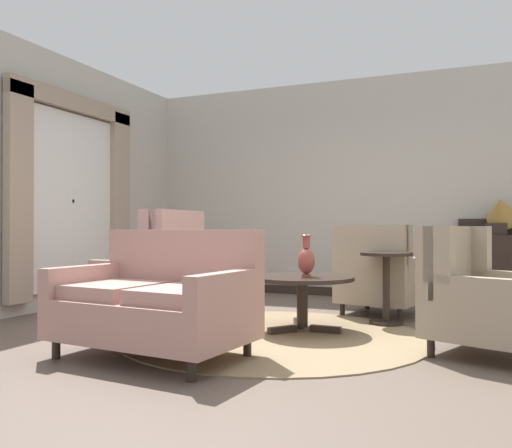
{
  "coord_description": "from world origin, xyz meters",
  "views": [
    {
      "loc": [
        1.65,
        -4.06,
        0.94
      ],
      "look_at": [
        -0.23,
        0.46,
        0.98
      ],
      "focal_mm": 37.81,
      "sensor_mm": 36.0,
      "label": 1
    }
  ],
  "objects_px": {
    "armchair_back_corner": "(379,276)",
    "side_table": "(386,281)",
    "coffee_table": "(302,285)",
    "gramophone": "(501,212)",
    "armchair_near_sideboard": "(156,277)",
    "sideboard": "(496,266)",
    "settee": "(157,302)",
    "armchair_beside_settee": "(483,300)",
    "porcelain_vase": "(306,259)"
  },
  "relations": [
    {
      "from": "armchair_back_corner",
      "to": "side_table",
      "type": "bearing_deg",
      "value": 117.67
    },
    {
      "from": "coffee_table",
      "to": "armchair_back_corner",
      "type": "height_order",
      "value": "armchair_back_corner"
    },
    {
      "from": "gramophone",
      "to": "side_table",
      "type": "bearing_deg",
      "value": -122.95
    },
    {
      "from": "armchair_near_sideboard",
      "to": "side_table",
      "type": "bearing_deg",
      "value": 110.94
    },
    {
      "from": "sideboard",
      "to": "armchair_back_corner",
      "type": "bearing_deg",
      "value": -134.8
    },
    {
      "from": "armchair_near_sideboard",
      "to": "gramophone",
      "type": "bearing_deg",
      "value": 127.83
    },
    {
      "from": "coffee_table",
      "to": "sideboard",
      "type": "bearing_deg",
      "value": 55.09
    },
    {
      "from": "sideboard",
      "to": "gramophone",
      "type": "bearing_deg",
      "value": -61.1
    },
    {
      "from": "armchair_back_corner",
      "to": "gramophone",
      "type": "relative_size",
      "value": 1.75
    },
    {
      "from": "coffee_table",
      "to": "settee",
      "type": "distance_m",
      "value": 1.48
    },
    {
      "from": "armchair_beside_settee",
      "to": "side_table",
      "type": "xyz_separation_m",
      "value": [
        -0.86,
        1.01,
        0.01
      ]
    },
    {
      "from": "armchair_beside_settee",
      "to": "gramophone",
      "type": "relative_size",
      "value": 1.89
    },
    {
      "from": "coffee_table",
      "to": "sideboard",
      "type": "xyz_separation_m",
      "value": [
        1.66,
        2.38,
        0.07
      ]
    },
    {
      "from": "porcelain_vase",
      "to": "settee",
      "type": "height_order",
      "value": "settee"
    },
    {
      "from": "porcelain_vase",
      "to": "settee",
      "type": "relative_size",
      "value": 0.25
    },
    {
      "from": "porcelain_vase",
      "to": "armchair_beside_settee",
      "type": "distance_m",
      "value": 1.5
    },
    {
      "from": "sideboard",
      "to": "armchair_near_sideboard",
      "type": "bearing_deg",
      "value": -140.92
    },
    {
      "from": "porcelain_vase",
      "to": "armchair_back_corner",
      "type": "relative_size",
      "value": 0.38
    },
    {
      "from": "coffee_table",
      "to": "porcelain_vase",
      "type": "height_order",
      "value": "porcelain_vase"
    },
    {
      "from": "coffee_table",
      "to": "armchair_near_sideboard",
      "type": "distance_m",
      "value": 1.47
    },
    {
      "from": "armchair_beside_settee",
      "to": "side_table",
      "type": "relative_size",
      "value": 1.51
    },
    {
      "from": "armchair_beside_settee",
      "to": "armchair_back_corner",
      "type": "xyz_separation_m",
      "value": [
        -1.02,
        1.57,
        0.01
      ]
    },
    {
      "from": "armchair_near_sideboard",
      "to": "armchair_back_corner",
      "type": "height_order",
      "value": "armchair_near_sideboard"
    },
    {
      "from": "coffee_table",
      "to": "porcelain_vase",
      "type": "bearing_deg",
      "value": -45.96
    },
    {
      "from": "armchair_near_sideboard",
      "to": "porcelain_vase",
      "type": "bearing_deg",
      "value": 93.77
    },
    {
      "from": "side_table",
      "to": "armchair_back_corner",
      "type": "bearing_deg",
      "value": 106.11
    },
    {
      "from": "porcelain_vase",
      "to": "armchair_beside_settee",
      "type": "bearing_deg",
      "value": -12.15
    },
    {
      "from": "settee",
      "to": "armchair_beside_settee",
      "type": "height_order",
      "value": "armchair_beside_settee"
    },
    {
      "from": "settee",
      "to": "armchair_near_sideboard",
      "type": "bearing_deg",
      "value": 129.63
    },
    {
      "from": "armchair_near_sideboard",
      "to": "armchair_back_corner",
      "type": "relative_size",
      "value": 1.14
    },
    {
      "from": "coffee_table",
      "to": "settee",
      "type": "bearing_deg",
      "value": -118.01
    },
    {
      "from": "settee",
      "to": "side_table",
      "type": "height_order",
      "value": "settee"
    },
    {
      "from": "armchair_near_sideboard",
      "to": "side_table",
      "type": "distance_m",
      "value": 2.25
    },
    {
      "from": "sideboard",
      "to": "settee",
      "type": "bearing_deg",
      "value": -122.58
    },
    {
      "from": "side_table",
      "to": "coffee_table",
      "type": "bearing_deg",
      "value": -135.18
    },
    {
      "from": "armchair_beside_settee",
      "to": "side_table",
      "type": "bearing_deg",
      "value": 62.02
    },
    {
      "from": "armchair_near_sideboard",
      "to": "gramophone",
      "type": "xyz_separation_m",
      "value": [
        3.17,
        2.44,
        0.67
      ]
    },
    {
      "from": "porcelain_vase",
      "to": "sideboard",
      "type": "height_order",
      "value": "sideboard"
    },
    {
      "from": "armchair_beside_settee",
      "to": "armchair_back_corner",
      "type": "bearing_deg",
      "value": 54.75
    },
    {
      "from": "armchair_back_corner",
      "to": "sideboard",
      "type": "bearing_deg",
      "value": -123.25
    },
    {
      "from": "armchair_beside_settee",
      "to": "side_table",
      "type": "height_order",
      "value": "armchair_beside_settee"
    },
    {
      "from": "settee",
      "to": "sideboard",
      "type": "bearing_deg",
      "value": 63.52
    },
    {
      "from": "porcelain_vase",
      "to": "settee",
      "type": "bearing_deg",
      "value": -121.1
    },
    {
      "from": "armchair_beside_settee",
      "to": "sideboard",
      "type": "xyz_separation_m",
      "value": [
        0.15,
        2.75,
        0.08
      ]
    },
    {
      "from": "coffee_table",
      "to": "gramophone",
      "type": "xyz_separation_m",
      "value": [
        1.71,
        2.29,
        0.71
      ]
    },
    {
      "from": "armchair_back_corner",
      "to": "side_table",
      "type": "xyz_separation_m",
      "value": [
        0.16,
        -0.55,
        0.01
      ]
    },
    {
      "from": "porcelain_vase",
      "to": "gramophone",
      "type": "xyz_separation_m",
      "value": [
        1.66,
        2.35,
        0.47
      ]
    },
    {
      "from": "armchair_back_corner",
      "to": "side_table",
      "type": "relative_size",
      "value": 1.39
    },
    {
      "from": "porcelain_vase",
      "to": "gramophone",
      "type": "distance_m",
      "value": 2.91
    },
    {
      "from": "porcelain_vase",
      "to": "armchair_near_sideboard",
      "type": "distance_m",
      "value": 1.53
    }
  ]
}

